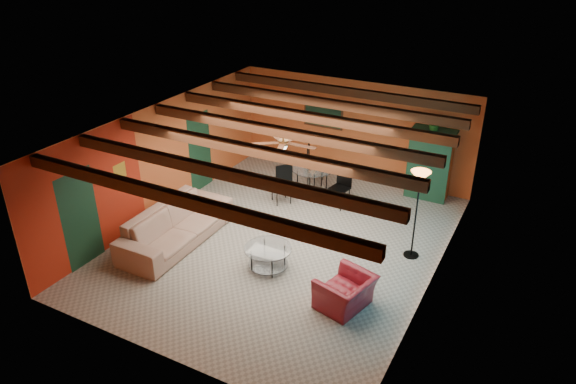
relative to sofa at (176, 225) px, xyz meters
The scene contains 11 objects.
room 3.09m from the sofa, 30.15° to the left, with size 6.52×8.01×2.71m.
sofa is the anchor object (origin of this frame).
armchair 4.14m from the sofa, ahead, with size 0.97×0.85×0.63m, color maroon.
coffee_table 2.29m from the sofa, ahead, with size 0.97×0.97×0.49m, color silver, non-canonical shape.
dining_table 3.78m from the sofa, 63.79° to the left, with size 2.15×2.15×1.12m, color white, non-canonical shape.
armoire 6.45m from the sofa, 48.26° to the left, with size 1.01×0.49×1.76m, color brown.
floor_lamp 5.12m from the sofa, 21.74° to the left, with size 0.40×0.40×1.98m, color black, non-canonical shape.
ceiling_fan 3.05m from the sofa, 27.82° to the left, with size 1.50×1.50×0.44m, color #472614, non-canonical shape.
painting 5.34m from the sofa, 76.87° to the left, with size 1.05×0.03×0.65m, color black.
potted_plant 6.62m from the sofa, 48.26° to the left, with size 0.39×0.34×0.44m, color #26661E.
vase 3.86m from the sofa, 63.79° to the left, with size 0.19×0.19×0.20m, color orange.
Camera 1 is at (4.80, -8.86, 6.30)m, focal length 33.28 mm.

